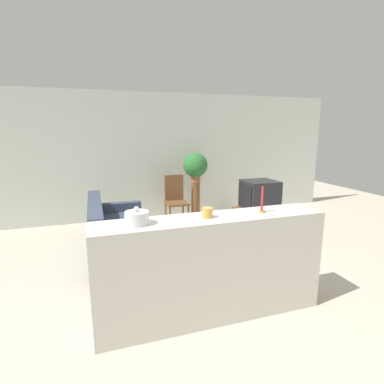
% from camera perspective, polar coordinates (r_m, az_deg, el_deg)
% --- Properties ---
extents(ground_plane, '(14.00, 14.00, 0.00)m').
position_cam_1_polar(ground_plane, '(3.76, 1.13, -18.97)').
color(ground_plane, beige).
extents(wall_back, '(9.00, 0.06, 2.70)m').
position_cam_1_polar(wall_back, '(6.59, -8.87, 6.64)').
color(wall_back, silver).
rests_on(wall_back, ground_plane).
extents(couch, '(0.92, 1.89, 0.85)m').
position_cam_1_polar(couch, '(4.91, -14.02, -7.95)').
color(couch, '#384256').
rests_on(couch, ground_plane).
extents(tv_stand, '(0.85, 0.60, 0.48)m').
position_cam_1_polar(tv_stand, '(5.81, 12.53, -5.34)').
color(tv_stand, brown).
rests_on(tv_stand, ground_plane).
extents(television, '(0.60, 0.57, 0.53)m').
position_cam_1_polar(television, '(5.68, 12.70, -0.49)').
color(television, '#232328').
rests_on(television, tv_stand).
extents(wooden_chair, '(0.44, 0.44, 1.01)m').
position_cam_1_polar(wooden_chair, '(6.16, -3.15, -1.11)').
color(wooden_chair, brown).
rests_on(wooden_chair, ground_plane).
extents(plant_stand, '(0.19, 0.19, 0.81)m').
position_cam_1_polar(plant_stand, '(6.53, 0.67, -1.68)').
color(plant_stand, brown).
rests_on(plant_stand, ground_plane).
extents(potted_plant, '(0.52, 0.52, 0.63)m').
position_cam_1_polar(potted_plant, '(6.40, 0.69, 5.01)').
color(potted_plant, '#8E5B3D').
rests_on(potted_plant, plant_stand).
extents(foreground_counter, '(2.35, 0.44, 1.08)m').
position_cam_1_polar(foreground_counter, '(3.16, 3.74, -14.17)').
color(foreground_counter, beige).
rests_on(foreground_counter, ground_plane).
extents(decorative_bowl, '(0.22, 0.22, 0.17)m').
position_cam_1_polar(decorative_bowl, '(2.77, -10.48, -4.85)').
color(decorative_bowl, silver).
rests_on(decorative_bowl, foreground_counter).
extents(candle_jar, '(0.11, 0.11, 0.10)m').
position_cam_1_polar(candle_jar, '(2.94, 2.92, -3.96)').
color(candle_jar, gold).
rests_on(candle_jar, foreground_counter).
extents(candlestick, '(0.07, 0.07, 0.27)m').
position_cam_1_polar(candlestick, '(3.19, 13.19, -2.21)').
color(candlestick, '#B7933D').
rests_on(candlestick, foreground_counter).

